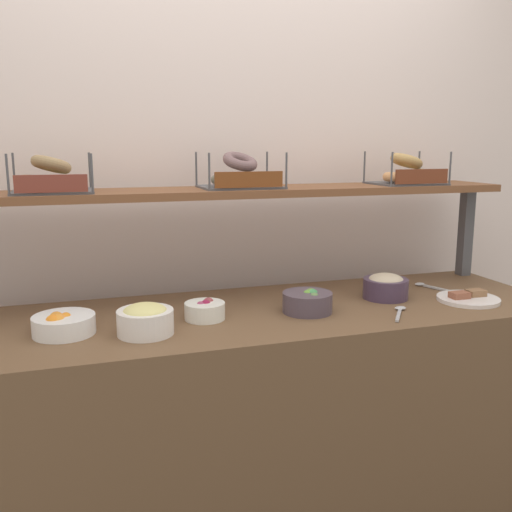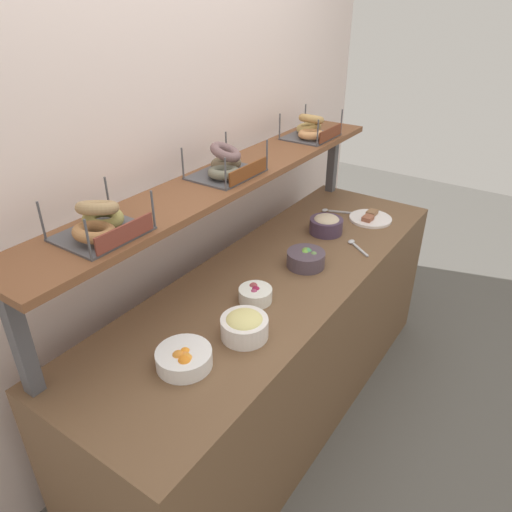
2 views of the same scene
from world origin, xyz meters
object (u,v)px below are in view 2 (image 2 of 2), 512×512
(bowl_beet_salad, at_px, (255,294))
(serving_spoon_near_plate, at_px, (355,245))
(bowl_egg_salad, at_px, (244,325))
(bowl_veggie_mix, at_px, (306,258))
(bowl_fruit_salad, at_px, (184,358))
(bagel_basket_sesame, at_px, (311,129))
(serving_spoon_by_edge, at_px, (332,211))
(serving_plate_white, at_px, (370,218))
(bagel_basket_everything, at_px, (100,222))
(bagel_basket_poppy, at_px, (226,165))
(bowl_tuna_salad, at_px, (326,224))

(bowl_beet_salad, distance_m, serving_spoon_near_plate, 0.70)
(bowl_egg_salad, xyz_separation_m, bowl_veggie_mix, (0.59, 0.07, -0.01))
(bowl_fruit_salad, bearing_deg, serving_spoon_near_plate, -6.19)
(bowl_fruit_salad, height_order, bagel_basket_sesame, bagel_basket_sesame)
(serving_spoon_by_edge, bearing_deg, serving_plate_white, -83.46)
(bagel_basket_everything, distance_m, bagel_basket_poppy, 0.70)
(bagel_basket_poppy, bearing_deg, bowl_egg_salad, -137.19)
(bowl_tuna_salad, bearing_deg, bagel_basket_sesame, 47.57)
(serving_spoon_by_edge, bearing_deg, serving_spoon_near_plate, -137.35)
(bowl_tuna_salad, relative_size, bagel_basket_poppy, 0.56)
(bowl_veggie_mix, distance_m, serving_spoon_by_edge, 0.65)
(bowl_fruit_salad, relative_size, serving_spoon_near_plate, 1.33)
(bowl_fruit_salad, xyz_separation_m, bagel_basket_poppy, (0.69, 0.33, 0.44))
(bowl_tuna_salad, xyz_separation_m, bowl_beet_salad, (-0.74, -0.05, -0.02))
(bagel_basket_everything, height_order, bagel_basket_poppy, bagel_basket_poppy)
(serving_plate_white, distance_m, serving_spoon_by_edge, 0.23)
(bowl_veggie_mix, relative_size, bagel_basket_poppy, 0.58)
(bowl_egg_salad, height_order, serving_spoon_near_plate, bowl_egg_salad)
(bowl_veggie_mix, xyz_separation_m, bowl_beet_salad, (-0.37, 0.03, -0.01))
(bowl_tuna_salad, xyz_separation_m, bowl_veggie_mix, (-0.37, -0.08, -0.01))
(serving_spoon_by_edge, bearing_deg, bowl_fruit_salad, -173.56)
(bagel_basket_everything, bearing_deg, bowl_egg_salad, -55.82)
(serving_spoon_near_plate, bearing_deg, serving_plate_white, 10.25)
(serving_spoon_by_edge, xyz_separation_m, bagel_basket_poppy, (-0.78, 0.16, 0.47))
(bowl_tuna_salad, distance_m, bowl_veggie_mix, 0.38)
(bowl_egg_salad, bearing_deg, bagel_basket_poppy, 42.81)
(bowl_beet_salad, bearing_deg, serving_spoon_near_plate, -12.15)
(bowl_veggie_mix, distance_m, serving_spoon_near_plate, 0.33)
(bowl_tuna_salad, bearing_deg, serving_spoon_by_edge, 19.85)
(bowl_egg_salad, xyz_separation_m, serving_spoon_near_plate, (0.90, -0.05, -0.04))
(bowl_beet_salad, relative_size, bagel_basket_everything, 0.50)
(bowl_tuna_salad, xyz_separation_m, serving_spoon_by_edge, (0.26, 0.09, -0.04))
(serving_plate_white, relative_size, bagel_basket_everything, 0.84)
(serving_plate_white, bearing_deg, bowl_beet_salad, 175.23)
(serving_spoon_by_edge, relative_size, bagel_basket_poppy, 0.53)
(bowl_fruit_salad, distance_m, serving_spoon_near_plate, 1.16)
(bowl_egg_salad, xyz_separation_m, serving_plate_white, (1.25, 0.01, -0.04))
(serving_spoon_near_plate, bearing_deg, bowl_egg_salad, 176.98)
(serving_plate_white, xyz_separation_m, bagel_basket_everything, (-1.51, 0.38, 0.47))
(bowl_veggie_mix, relative_size, bagel_basket_everything, 0.64)
(bowl_tuna_salad, bearing_deg, bowl_veggie_mix, -167.34)
(serving_spoon_near_plate, bearing_deg, bowl_fruit_salad, 173.81)
(bowl_veggie_mix, bearing_deg, bowl_egg_salad, -173.51)
(bowl_beet_salad, distance_m, bagel_basket_poppy, 0.58)
(serving_plate_white, bearing_deg, bowl_veggie_mix, 175.37)
(bowl_egg_salad, xyz_separation_m, bagel_basket_sesame, (1.18, 0.39, 0.43))
(bowl_veggie_mix, relative_size, bowl_beet_salad, 1.28)
(bowl_tuna_salad, bearing_deg, bagel_basket_everything, 168.82)
(bowl_fruit_salad, xyz_separation_m, serving_spoon_near_plate, (1.16, -0.13, -0.03))
(bowl_fruit_salad, relative_size, bagel_basket_poppy, 0.63)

